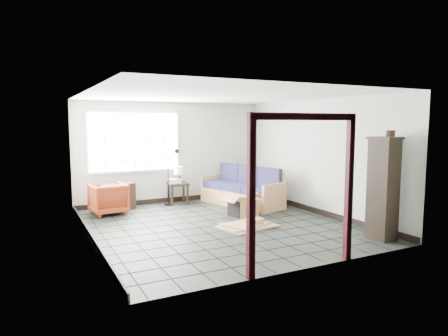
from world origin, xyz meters
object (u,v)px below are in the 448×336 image
futon_sofa (243,191)px  armchair (108,197)px  side_table (178,186)px  tall_shelf (383,188)px

futon_sofa → armchair: bearing=154.9°
futon_sofa → armchair: size_ratio=3.02×
futon_sofa → side_table: (-1.45, 0.83, 0.10)m
armchair → side_table: armchair is taller
futon_sofa → side_table: futon_sofa is taller
side_table → tall_shelf: tall_shelf is taller
armchair → tall_shelf: size_ratio=0.43×
armchair → tall_shelf: (3.96, -4.23, 0.54)m
side_table → futon_sofa: bearing=-30.0°
futon_sofa → armchair: 3.30m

